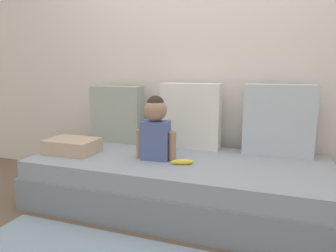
% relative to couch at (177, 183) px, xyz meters
% --- Properties ---
extents(ground_plane, '(12.00, 12.00, 0.00)m').
position_rel_couch_xyz_m(ground_plane, '(0.00, 0.00, -0.19)').
color(ground_plane, brown).
extents(back_wall, '(5.49, 0.10, 2.32)m').
position_rel_couch_xyz_m(back_wall, '(0.00, 0.60, 0.97)').
color(back_wall, silver).
rests_on(back_wall, ground).
extents(couch, '(2.29, 0.93, 0.39)m').
position_rel_couch_xyz_m(couch, '(0.00, 0.00, 0.00)').
color(couch, gray).
rests_on(couch, ground).
extents(throw_pillow_left, '(0.48, 0.16, 0.52)m').
position_rel_couch_xyz_m(throw_pillow_left, '(-0.71, 0.37, 0.46)').
color(throw_pillow_left, '#99A393').
rests_on(throw_pillow_left, couch).
extents(throw_pillow_center, '(0.51, 0.16, 0.55)m').
position_rel_couch_xyz_m(throw_pillow_center, '(0.00, 0.37, 0.47)').
color(throw_pillow_center, silver).
rests_on(throw_pillow_center, couch).
extents(throw_pillow_right, '(0.53, 0.16, 0.56)m').
position_rel_couch_xyz_m(throw_pillow_right, '(0.71, 0.37, 0.48)').
color(throw_pillow_right, '#B2BCC6').
rests_on(throw_pillow_right, couch).
extents(toddler, '(0.32, 0.17, 0.48)m').
position_rel_couch_xyz_m(toddler, '(-0.15, -0.06, 0.45)').
color(toddler, '#4C5B93').
rests_on(toddler, couch).
extents(banana, '(0.17, 0.10, 0.04)m').
position_rel_couch_xyz_m(banana, '(0.08, -0.12, 0.22)').
color(banana, yellow).
rests_on(banana, couch).
extents(folded_blanket, '(0.40, 0.28, 0.11)m').
position_rel_couch_xyz_m(folded_blanket, '(-0.86, -0.12, 0.25)').
color(folded_blanket, tan).
rests_on(folded_blanket, couch).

